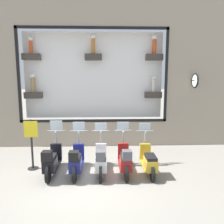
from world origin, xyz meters
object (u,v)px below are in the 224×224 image
scooter_red_1 (125,160)px  scooter_white_2 (101,161)px  scooter_black_4 (52,161)px  shop_sign_post (32,143)px  scooter_yellow_0 (149,161)px  scooter_navy_3 (76,161)px

scooter_red_1 → scooter_white_2: bearing=90.1°
scooter_black_4 → shop_sign_post: 1.07m
scooter_yellow_0 → scooter_navy_3: scooter_navy_3 is taller
scooter_navy_3 → shop_sign_post: bearing=70.2°
scooter_navy_3 → scooter_black_4: (0.01, 0.78, 0.01)m
shop_sign_post → scooter_yellow_0: bearing=-97.4°
scooter_white_2 → scooter_red_1: bearing=-89.9°
scooter_red_1 → scooter_black_4: scooter_black_4 is taller
scooter_navy_3 → shop_sign_post: 1.73m
scooter_yellow_0 → scooter_white_2: (-0.06, 1.56, 0.06)m
scooter_black_4 → scooter_white_2: bearing=-90.2°
scooter_yellow_0 → scooter_navy_3: bearing=91.4°
scooter_red_1 → shop_sign_post: 3.22m
scooter_navy_3 → scooter_black_4: bearing=89.6°
scooter_black_4 → shop_sign_post: bearing=54.6°
scooter_yellow_0 → scooter_white_2: size_ratio=0.99×
shop_sign_post → scooter_white_2: bearing=-103.5°
scooter_black_4 → scooter_red_1: bearing=-90.1°
scooter_red_1 → scooter_navy_3: scooter_navy_3 is taller
scooter_black_4 → shop_sign_post: size_ratio=1.04×
scooter_red_1 → scooter_white_2: scooter_red_1 is taller
scooter_red_1 → scooter_white_2: size_ratio=1.00×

